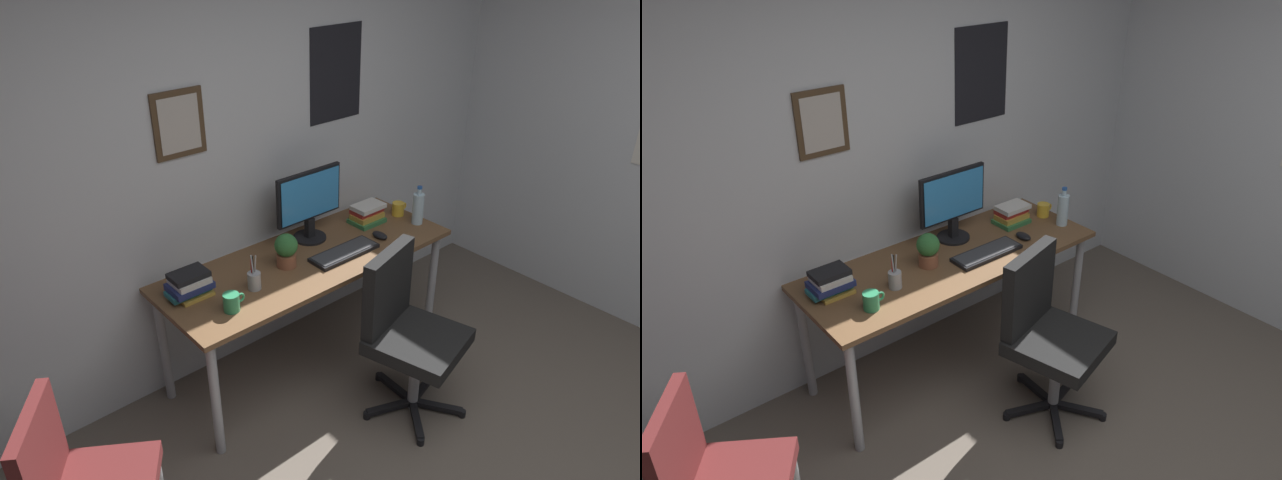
# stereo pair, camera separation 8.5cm
# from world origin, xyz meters

# --- Properties ---
(wall_back) EXTENTS (4.40, 0.10, 2.60)m
(wall_back) POSITION_xyz_m (0.00, 2.15, 1.30)
(wall_back) COLOR silver
(wall_back) RESTS_ON ground_plane
(desk) EXTENTS (1.77, 0.65, 0.74)m
(desk) POSITION_xyz_m (0.20, 1.74, 0.66)
(desk) COLOR brown
(desk) RESTS_ON ground_plane
(office_chair) EXTENTS (0.58, 0.58, 0.95)m
(office_chair) POSITION_xyz_m (0.36, 1.12, 0.53)
(office_chair) COLOR black
(office_chair) RESTS_ON ground_plane
(side_chair) EXTENTS (0.58, 0.58, 0.88)m
(side_chair) POSITION_xyz_m (-1.34, 1.28, 0.50)
(side_chair) COLOR #591E1E
(side_chair) RESTS_ON ground_plane
(monitor) EXTENTS (0.46, 0.20, 0.43)m
(monitor) POSITION_xyz_m (0.35, 1.91, 0.98)
(monitor) COLOR black
(monitor) RESTS_ON desk
(keyboard) EXTENTS (0.43, 0.15, 0.03)m
(keyboard) POSITION_xyz_m (0.38, 1.63, 0.75)
(keyboard) COLOR black
(keyboard) RESTS_ON desk
(computer_mouse) EXTENTS (0.06, 0.11, 0.04)m
(computer_mouse) POSITION_xyz_m (0.68, 1.64, 0.76)
(computer_mouse) COLOR black
(computer_mouse) RESTS_ON desk
(water_bottle) EXTENTS (0.07, 0.07, 0.25)m
(water_bottle) POSITION_xyz_m (1.00, 1.62, 0.85)
(water_bottle) COLOR silver
(water_bottle) RESTS_ON desk
(coffee_mug_near) EXTENTS (0.12, 0.08, 0.09)m
(coffee_mug_near) POSITION_xyz_m (-0.42, 1.58, 0.79)
(coffee_mug_near) COLOR #2D8C59
(coffee_mug_near) RESTS_ON desk
(coffee_mug_far) EXTENTS (0.12, 0.08, 0.09)m
(coffee_mug_far) POSITION_xyz_m (1.00, 1.78, 0.78)
(coffee_mug_far) COLOR yellow
(coffee_mug_far) RESTS_ON desk
(potted_plant) EXTENTS (0.13, 0.13, 0.20)m
(potted_plant) POSITION_xyz_m (0.05, 1.75, 0.85)
(potted_plant) COLOR brown
(potted_plant) RESTS_ON desk
(pen_cup) EXTENTS (0.07, 0.07, 0.20)m
(pen_cup) POSITION_xyz_m (-0.22, 1.67, 0.80)
(pen_cup) COLOR #9EA0A5
(pen_cup) RESTS_ON desk
(book_stack_left) EXTENTS (0.22, 0.16, 0.14)m
(book_stack_left) POSITION_xyz_m (-0.51, 1.83, 0.81)
(book_stack_left) COLOR gold
(book_stack_left) RESTS_ON desk
(book_stack_right) EXTENTS (0.22, 0.16, 0.12)m
(book_stack_right) POSITION_xyz_m (0.77, 1.85, 0.80)
(book_stack_right) COLOR #33723F
(book_stack_right) RESTS_ON desk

